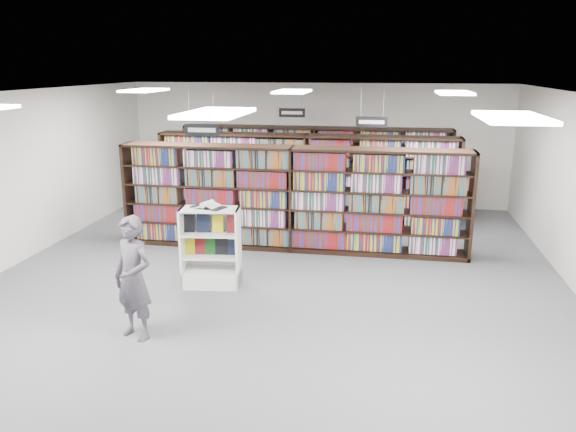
% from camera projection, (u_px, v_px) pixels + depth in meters
% --- Properties ---
extents(floor, '(12.00, 12.00, 0.00)m').
position_uv_depth(floor, '(273.00, 285.00, 9.64)').
color(floor, '#4C4C50').
rests_on(floor, ground).
extents(ceiling, '(10.00, 12.00, 0.10)m').
position_uv_depth(ceiling, '(272.00, 95.00, 8.81)').
color(ceiling, silver).
rests_on(ceiling, wall_back).
extents(wall_back, '(10.00, 0.10, 3.20)m').
position_uv_depth(wall_back, '(317.00, 144.00, 14.93)').
color(wall_back, silver).
rests_on(wall_back, ground).
extents(wall_front, '(10.00, 0.10, 3.20)m').
position_uv_depth(wall_front, '(85.00, 404.00, 3.52)').
color(wall_front, silver).
rests_on(wall_front, ground).
extents(bookshelf_row_near, '(7.00, 0.60, 2.10)m').
position_uv_depth(bookshelf_row_near, '(292.00, 199.00, 11.27)').
color(bookshelf_row_near, black).
rests_on(bookshelf_row_near, floor).
extents(bookshelf_row_mid, '(7.00, 0.60, 2.10)m').
position_uv_depth(bookshelf_row_mid, '(306.00, 179.00, 13.17)').
color(bookshelf_row_mid, black).
rests_on(bookshelf_row_mid, floor).
extents(bookshelf_row_far, '(7.00, 0.60, 2.10)m').
position_uv_depth(bookshelf_row_far, '(315.00, 167.00, 14.79)').
color(bookshelf_row_far, black).
rests_on(bookshelf_row_far, floor).
extents(aisle_sign_left, '(0.65, 0.02, 0.80)m').
position_uv_depth(aisle_sign_left, '(202.00, 129.00, 10.18)').
color(aisle_sign_left, '#B2B2B7').
rests_on(aisle_sign_left, ceiling).
extents(aisle_sign_right, '(0.65, 0.02, 0.80)m').
position_uv_depth(aisle_sign_right, '(372.00, 121.00, 11.59)').
color(aisle_sign_right, '#B2B2B7').
rests_on(aisle_sign_right, ceiling).
extents(aisle_sign_center, '(0.65, 0.02, 0.80)m').
position_uv_depth(aisle_sign_center, '(292.00, 112.00, 13.82)').
color(aisle_sign_center, '#B2B2B7').
rests_on(aisle_sign_center, ceiling).
extents(troffer_front_center, '(0.60, 1.20, 0.04)m').
position_uv_depth(troffer_front_center, '(216.00, 113.00, 5.96)').
color(troffer_front_center, white).
rests_on(troffer_front_center, ceiling).
extents(troffer_front_right, '(0.60, 1.20, 0.04)m').
position_uv_depth(troffer_front_right, '(512.00, 118.00, 5.47)').
color(troffer_front_right, white).
rests_on(troffer_front_right, ceiling).
extents(troffer_back_left, '(0.60, 1.20, 0.04)m').
position_uv_depth(troffer_back_left, '(144.00, 90.00, 11.21)').
color(troffer_back_left, white).
rests_on(troffer_back_left, ceiling).
extents(troffer_back_center, '(0.60, 1.20, 0.04)m').
position_uv_depth(troffer_back_center, '(292.00, 92.00, 10.72)').
color(troffer_back_center, white).
rests_on(troffer_back_center, ceiling).
extents(troffer_back_right, '(0.60, 1.20, 0.04)m').
position_uv_depth(troffer_back_right, '(454.00, 93.00, 10.23)').
color(troffer_back_right, white).
rests_on(troffer_back_right, ceiling).
extents(endcap_display, '(1.03, 0.60, 1.37)m').
position_uv_depth(endcap_display, '(212.00, 259.00, 9.52)').
color(endcap_display, white).
rests_on(endcap_display, floor).
extents(open_book, '(0.63, 0.49, 0.13)m').
position_uv_depth(open_book, '(208.00, 205.00, 9.31)').
color(open_book, black).
rests_on(open_book, endcap_display).
extents(shopper, '(0.74, 0.62, 1.73)m').
position_uv_depth(shopper, '(133.00, 278.00, 7.59)').
color(shopper, '#524C57').
rests_on(shopper, floor).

